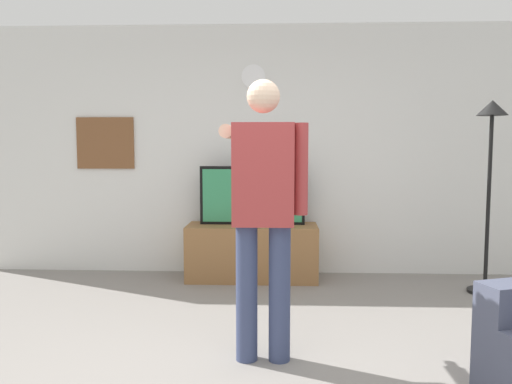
{
  "coord_description": "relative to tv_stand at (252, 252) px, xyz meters",
  "views": [
    {
      "loc": [
        0.11,
        -2.57,
        1.39
      ],
      "look_at": [
        -0.04,
        1.2,
        1.05
      ],
      "focal_mm": 35.14,
      "sensor_mm": 36.0,
      "label": 1
    }
  ],
  "objects": [
    {
      "name": "floor_lamp",
      "position": [
        2.25,
        -0.4,
        1.02
      ],
      "size": [
        0.32,
        0.32,
        1.82
      ],
      "color": "black",
      "rests_on": "ground_plane"
    },
    {
      "name": "tv_stand",
      "position": [
        0.0,
        0.0,
        0.0
      ],
      "size": [
        1.36,
        0.53,
        0.58
      ],
      "color": "olive",
      "rests_on": "ground_plane"
    },
    {
      "name": "person_standing_nearer_lamp",
      "position": [
        0.17,
        -1.99,
        0.74
      ],
      "size": [
        0.57,
        0.78,
        1.81
      ],
      "color": "#384266",
      "rests_on": "ground_plane"
    },
    {
      "name": "television",
      "position": [
        0.0,
        0.05,
        0.59
      ],
      "size": [
        1.1,
        0.07,
        0.61
      ],
      "color": "black",
      "rests_on": "tv_stand"
    },
    {
      "name": "back_wall",
      "position": [
        0.14,
        0.35,
        1.06
      ],
      "size": [
        6.4,
        0.1,
        2.7
      ],
      "primitive_type": "cube",
      "color": "silver",
      "rests_on": "ground_plane"
    },
    {
      "name": "framed_picture",
      "position": [
        -1.63,
        0.3,
        1.14
      ],
      "size": [
        0.63,
        0.04,
        0.56
      ],
      "primitive_type": "cube",
      "color": "brown"
    },
    {
      "name": "wall_clock",
      "position": [
        0.0,
        0.29,
        1.85
      ],
      "size": [
        0.25,
        0.03,
        0.25
      ],
      "primitive_type": "cylinder",
      "rotation": [
        1.57,
        0.0,
        0.0
      ],
      "color": "white"
    }
  ]
}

